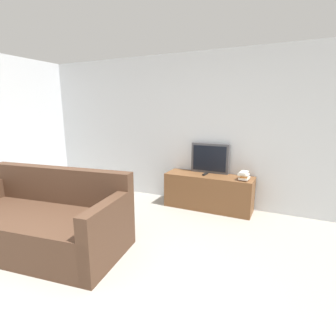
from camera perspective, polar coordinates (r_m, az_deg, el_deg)
The scene contains 7 objects.
ground_plane at distance 2.73m, azimuth -22.00°, elevation -25.98°, with size 14.00×14.00×0.00m, color #9E998E.
wall_back at distance 4.72m, azimuth 4.63°, elevation 8.26°, with size 9.00×0.06×2.60m.
tv_stand at distance 4.51m, azimuth 8.79°, elevation -5.15°, with size 1.46×0.46×0.58m.
television at distance 4.56m, azimuth 9.12°, elevation 2.14°, with size 0.65×0.09×0.51m.
couch at distance 3.60m, azimuth -25.69°, elevation -10.80°, with size 2.17×1.25×0.93m.
book_stack at distance 4.24m, azimuth 16.20°, elevation -1.68°, with size 0.17×0.24×0.13m.
remote_on_stand at distance 4.45m, azimuth 8.13°, elevation -1.29°, with size 0.05×0.19×0.02m.
Camera 1 is at (1.67, -1.37, 1.67)m, focal length 28.00 mm.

